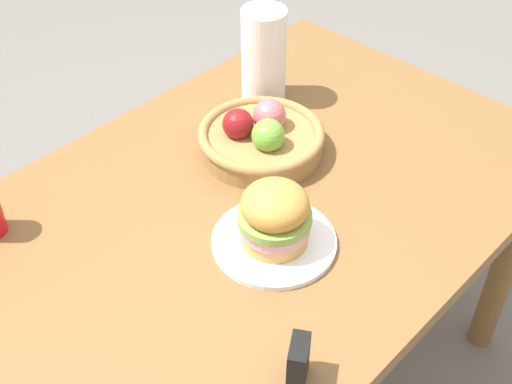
# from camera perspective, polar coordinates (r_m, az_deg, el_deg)

# --- Properties ---
(dining_table) EXTENTS (1.40, 0.90, 0.75)m
(dining_table) POSITION_cam_1_polar(r_m,az_deg,el_deg) (1.51, -0.34, -3.49)
(dining_table) COLOR brown
(dining_table) RESTS_ON ground_plane
(plate) EXTENTS (0.25, 0.25, 0.01)m
(plate) POSITION_cam_1_polar(r_m,az_deg,el_deg) (1.34, 1.52, -4.17)
(plate) COLOR white
(plate) RESTS_ON dining_table
(sandwich) EXTENTS (0.15, 0.15, 0.13)m
(sandwich) POSITION_cam_1_polar(r_m,az_deg,el_deg) (1.29, 1.58, -1.96)
(sandwich) COLOR tan
(sandwich) RESTS_ON plate
(fruit_basket) EXTENTS (0.29, 0.29, 0.12)m
(fruit_basket) POSITION_cam_1_polar(r_m,az_deg,el_deg) (1.54, 0.41, 4.65)
(fruit_basket) COLOR #9E7542
(fruit_basket) RESTS_ON dining_table
(paper_towel_roll) EXTENTS (0.11, 0.11, 0.24)m
(paper_towel_roll) POSITION_cam_1_polar(r_m,az_deg,el_deg) (1.69, 0.65, 11.39)
(paper_towel_roll) COLOR white
(paper_towel_roll) RESTS_ON dining_table
(napkin_holder) EXTENTS (0.07, 0.06, 0.09)m
(napkin_holder) POSITION_cam_1_polar(r_m,az_deg,el_deg) (1.12, 3.58, -14.08)
(napkin_holder) COLOR black
(napkin_holder) RESTS_ON dining_table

